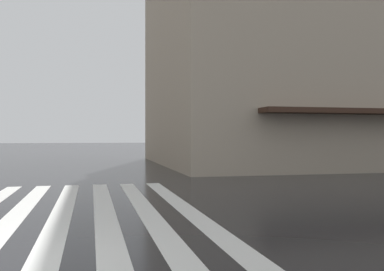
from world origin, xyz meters
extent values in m
cube|color=silver|center=(4.00, -4.17, 0.00)|extent=(13.00, 0.50, 0.01)
cube|color=silver|center=(4.00, -3.17, 0.00)|extent=(13.00, 0.50, 0.01)
cube|color=silver|center=(4.00, -2.17, 0.00)|extent=(13.00, 0.50, 0.01)
cube|color=silver|center=(4.00, -1.17, 0.00)|extent=(13.00, 0.50, 0.01)
cube|color=silver|center=(4.00, -0.17, 0.00)|extent=(13.00, 0.50, 0.01)
cube|color=tan|center=(20.70, -16.75, 10.20)|extent=(16.41, 21.19, 20.39)
camera|label=1|loc=(-6.08, -1.85, 1.84)|focal=40.30mm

